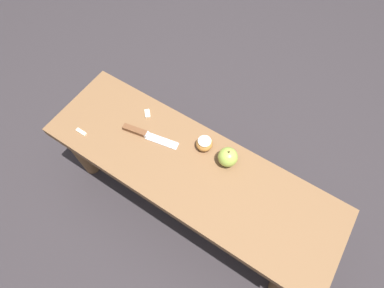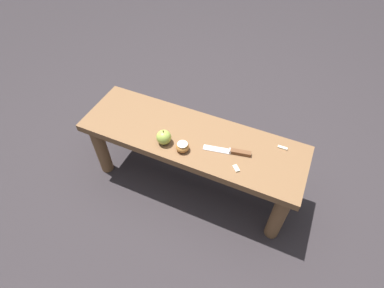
{
  "view_description": "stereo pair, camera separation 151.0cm",
  "coord_description": "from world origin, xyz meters",
  "px_view_note": "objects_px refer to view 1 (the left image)",
  "views": [
    {
      "loc": [
        0.26,
        -0.38,
        1.46
      ],
      "look_at": [
        -0.04,
        0.07,
        0.45
      ],
      "focal_mm": 28.0,
      "sensor_mm": 36.0,
      "label": 1
    },
    {
      "loc": [
        -0.43,
        0.95,
        1.55
      ],
      "look_at": [
        -0.04,
        0.07,
        0.45
      ],
      "focal_mm": 28.0,
      "sensor_mm": 36.0,
      "label": 2
    }
  ],
  "objects_px": {
    "knife": "(142,133)",
    "apple_cut": "(204,144)",
    "wooden_bench": "(190,176)",
    "apple_whole": "(228,157)"
  },
  "relations": [
    {
      "from": "knife",
      "to": "apple_cut",
      "type": "bearing_deg",
      "value": 9.26
    },
    {
      "from": "wooden_bench",
      "to": "apple_cut",
      "type": "distance_m",
      "value": 0.15
    },
    {
      "from": "wooden_bench",
      "to": "knife",
      "type": "xyz_separation_m",
      "value": [
        -0.24,
        0.02,
        0.1
      ]
    },
    {
      "from": "knife",
      "to": "apple_cut",
      "type": "height_order",
      "value": "apple_cut"
    },
    {
      "from": "wooden_bench",
      "to": "knife",
      "type": "distance_m",
      "value": 0.26
    },
    {
      "from": "wooden_bench",
      "to": "knife",
      "type": "bearing_deg",
      "value": 175.79
    },
    {
      "from": "wooden_bench",
      "to": "apple_cut",
      "type": "height_order",
      "value": "apple_cut"
    },
    {
      "from": "wooden_bench",
      "to": "apple_whole",
      "type": "distance_m",
      "value": 0.19
    },
    {
      "from": "wooden_bench",
      "to": "apple_whole",
      "type": "relative_size",
      "value": 14.0
    },
    {
      "from": "apple_whole",
      "to": "apple_cut",
      "type": "relative_size",
      "value": 1.29
    }
  ]
}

